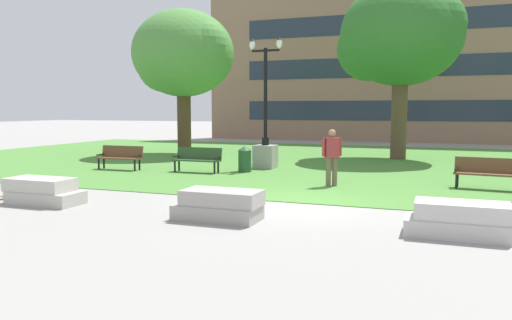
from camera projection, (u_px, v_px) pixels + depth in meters
name	position (u px, v px, depth m)	size (l,w,h in m)	color
ground_plane	(297.00, 203.00, 12.39)	(140.00, 140.00, 0.00)	gray
grass_lawn	(359.00, 162.00, 21.72)	(40.00, 20.00, 0.02)	#4C8438
concrete_block_center	(43.00, 192.00, 12.30)	(1.90, 0.90, 0.64)	#B2ADA3
concrete_block_left	(219.00, 206.00, 10.53)	(1.83, 0.90, 0.64)	#9E9991
concrete_block_right	(458.00, 220.00, 9.17)	(1.82, 0.90, 0.64)	#BCB7B2
park_bench_near_left	(120.00, 156.00, 19.06)	(1.81, 0.56, 0.90)	brown
park_bench_near_right	(487.00, 171.00, 14.42)	(1.85, 0.72, 0.90)	brown
park_bench_far_left	(198.00, 158.00, 18.27)	(1.80, 0.54, 0.90)	#284723
lamp_post_left	(265.00, 142.00, 19.49)	(1.32, 0.80, 5.04)	gray
tree_far_left	(182.00, 55.00, 24.96)	(5.34, 5.08, 7.24)	#4C3823
tree_far_right	(400.00, 36.00, 22.54)	(5.75, 5.48, 8.00)	brown
trash_bin	(245.00, 159.00, 18.34)	(0.49, 0.49, 0.96)	#234C28
person_bystander_near_lawn	(332.00, 154.00, 14.92)	(0.58, 0.42, 1.71)	brown
building_facade_distant	(380.00, 47.00, 34.86)	(25.65, 1.03, 13.25)	#8E6B56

